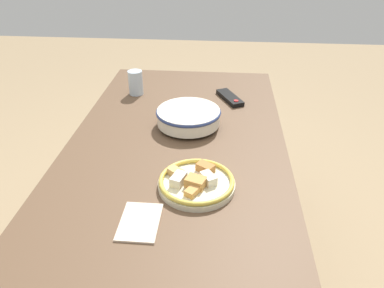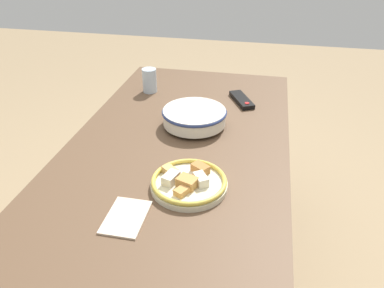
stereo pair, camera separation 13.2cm
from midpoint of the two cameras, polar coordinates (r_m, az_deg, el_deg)
ground_plane at (r=1.89m, az=0.50°, el=-19.38°), size 8.00×8.00×0.00m
dining_table at (r=1.45m, az=0.62°, el=-2.55°), size 1.52×0.81×0.74m
noodle_bowl at (r=1.49m, az=2.89°, el=4.14°), size 0.26×0.26×0.07m
food_plate at (r=1.16m, az=2.74°, el=-5.95°), size 0.24×0.24×0.05m
tv_remote at (r=1.74m, az=9.75°, el=6.60°), size 0.19×0.13×0.02m
drinking_glass at (r=1.81m, az=-4.40°, el=9.59°), size 0.07×0.07×0.11m
folded_napkin at (r=1.07m, az=-6.51°, el=-11.13°), size 0.15×0.11×0.01m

